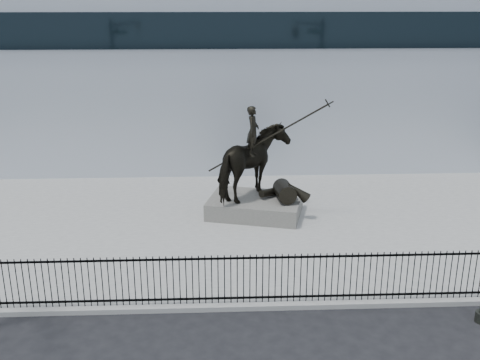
{
  "coord_description": "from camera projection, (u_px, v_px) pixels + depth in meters",
  "views": [
    {
      "loc": [
        -0.2,
        -12.88,
        8.54
      ],
      "look_at": [
        0.63,
        6.0,
        2.27
      ],
      "focal_mm": 42.0,
      "sensor_mm": 36.0,
      "label": 1
    }
  ],
  "objects": [
    {
      "name": "picket_fence",
      "position": [
        225.0,
        279.0,
        15.81
      ],
      "size": [
        22.1,
        0.1,
        1.5
      ],
      "color": "black",
      "rests_on": "plaza"
    },
    {
      "name": "statue_plinth",
      "position": [
        255.0,
        206.0,
        22.43
      ],
      "size": [
        4.09,
        3.28,
        0.67
      ],
      "primitive_type": "cube",
      "rotation": [
        0.0,
        0.0,
        -0.25
      ],
      "color": "#575450",
      "rests_on": "plaza"
    },
    {
      "name": "ground",
      "position": [
        226.0,
        332.0,
        14.91
      ],
      "size": [
        120.0,
        120.0,
        0.0
      ],
      "primitive_type": "plane",
      "color": "black",
      "rests_on": "ground"
    },
    {
      "name": "equestrian_statue",
      "position": [
        257.0,
        164.0,
        21.87
      ],
      "size": [
        4.46,
        3.35,
        3.89
      ],
      "rotation": [
        0.0,
        0.0,
        -0.25
      ],
      "color": "black",
      "rests_on": "statue_plinth"
    },
    {
      "name": "plaza",
      "position": [
        223.0,
        226.0,
        21.52
      ],
      "size": [
        30.0,
        12.0,
        0.15
      ],
      "primitive_type": "cube",
      "color": "gray",
      "rests_on": "ground"
    },
    {
      "name": "building",
      "position": [
        219.0,
        68.0,
        32.46
      ],
      "size": [
        44.0,
        14.0,
        9.0
      ],
      "primitive_type": "cube",
      "color": "#B4BAC4",
      "rests_on": "ground"
    }
  ]
}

